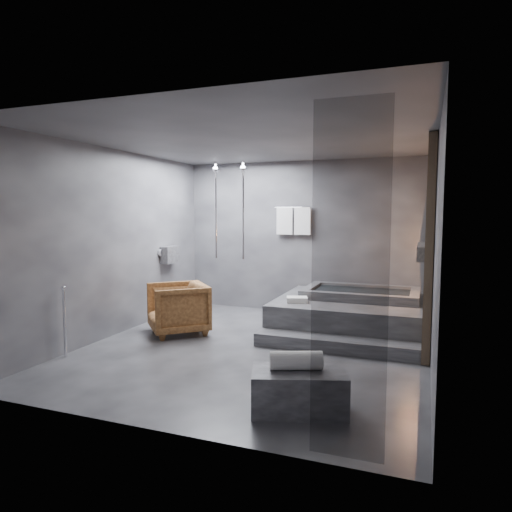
% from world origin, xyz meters
% --- Properties ---
extents(room, '(5.00, 5.04, 2.82)m').
position_xyz_m(room, '(0.40, 0.24, 1.73)').
color(room, '#2B2B2D').
rests_on(room, ground).
extents(tub_deck, '(2.20, 2.00, 0.50)m').
position_xyz_m(tub_deck, '(1.05, 1.45, 0.25)').
color(tub_deck, '#2F2F32').
rests_on(tub_deck, ground).
extents(tub_step, '(2.20, 0.36, 0.18)m').
position_xyz_m(tub_step, '(1.05, 0.27, 0.09)').
color(tub_step, '#2F2F32').
rests_on(tub_step, ground).
extents(concrete_bench, '(0.98, 0.73, 0.39)m').
position_xyz_m(concrete_bench, '(1.09, -1.71, 0.20)').
color(concrete_bench, '#353437').
rests_on(concrete_bench, ground).
extents(driftwood_chair, '(1.19, 1.19, 0.78)m').
position_xyz_m(driftwood_chair, '(-1.39, 0.34, 0.39)').
color(driftwood_chair, '#4B2A12').
rests_on(driftwood_chair, ground).
extents(rolled_towel, '(0.52, 0.34, 0.18)m').
position_xyz_m(rolled_towel, '(1.05, -1.69, 0.48)').
color(rolled_towel, white).
rests_on(rolled_towel, concrete_bench).
extents(deck_towel, '(0.36, 0.31, 0.08)m').
position_xyz_m(deck_towel, '(0.35, 0.90, 0.54)').
color(deck_towel, silver).
rests_on(deck_towel, tub_deck).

